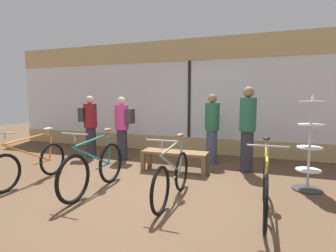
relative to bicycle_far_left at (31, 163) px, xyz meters
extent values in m
plane|color=brown|center=(2.04, 0.22, -0.37)|extent=(24.00, 24.00, 0.00)
cube|color=tan|center=(2.04, 3.61, -0.14)|extent=(12.00, 0.08, 0.45)
cube|color=white|center=(2.04, 3.61, 1.16)|extent=(12.00, 0.04, 2.15)
cube|color=tan|center=(2.04, 3.61, 2.53)|extent=(12.00, 0.08, 0.60)
cube|color=black|center=(2.04, 3.59, 1.16)|extent=(0.08, 0.02, 2.15)
torus|color=black|center=(0.00, 0.52, -0.04)|extent=(0.06, 0.66, 0.66)
torus|color=black|center=(0.00, -0.55, -0.04)|extent=(0.06, 0.66, 0.66)
cylinder|color=orange|center=(0.00, -0.06, 0.20)|extent=(0.03, 1.01, 0.51)
cylinder|color=orange|center=(0.00, 0.48, 0.20)|extent=(0.03, 0.11, 0.49)
cylinder|color=orange|center=(0.00, -0.03, 0.48)|extent=(0.03, 0.93, 0.10)
cylinder|color=orange|center=(0.00, 0.28, -0.04)|extent=(0.03, 0.49, 0.03)
cylinder|color=#B2B2B7|center=(0.00, 0.44, 0.51)|extent=(0.02, 0.02, 0.14)
ellipsoid|color=#B2A893|center=(0.00, 0.44, 0.59)|extent=(0.11, 0.22, 0.06)
cylinder|color=#B2B2B7|center=(0.00, -0.49, 0.57)|extent=(0.02, 0.02, 0.12)
cylinder|color=#ADADB2|center=(0.00, -0.49, 0.63)|extent=(0.46, 0.02, 0.02)
torus|color=black|center=(1.38, 0.52, 0.00)|extent=(0.06, 0.74, 0.74)
torus|color=black|center=(1.38, -0.51, 0.00)|extent=(0.06, 0.74, 0.74)
cylinder|color=#1E7A7F|center=(1.38, -0.04, 0.24)|extent=(0.03, 0.96, 0.51)
cylinder|color=#1E7A7F|center=(1.38, 0.48, 0.24)|extent=(0.03, 0.11, 0.49)
cylinder|color=#1E7A7F|center=(1.38, -0.01, 0.52)|extent=(0.03, 0.89, 0.10)
cylinder|color=#1E7A7F|center=(1.38, 0.28, 0.00)|extent=(0.03, 0.46, 0.03)
cylinder|color=#B2B2B7|center=(1.38, 0.44, 0.55)|extent=(0.02, 0.02, 0.14)
ellipsoid|color=brown|center=(1.38, 0.44, 0.63)|extent=(0.11, 0.22, 0.06)
cylinder|color=#B2B2B7|center=(1.38, -0.45, 0.61)|extent=(0.02, 0.02, 0.12)
cylinder|color=#ADADB2|center=(1.38, -0.45, 0.67)|extent=(0.46, 0.02, 0.02)
torus|color=black|center=(2.73, 0.57, -0.04)|extent=(0.05, 0.66, 0.66)
torus|color=black|center=(2.73, -0.42, -0.04)|extent=(0.05, 0.66, 0.66)
cylinder|color=gray|center=(2.73, 0.04, 0.20)|extent=(0.03, 0.92, 0.51)
cylinder|color=gray|center=(2.73, 0.53, 0.20)|extent=(0.03, 0.11, 0.49)
cylinder|color=gray|center=(2.73, 0.07, 0.48)|extent=(0.03, 0.85, 0.10)
cylinder|color=gray|center=(2.73, 0.35, -0.04)|extent=(0.03, 0.44, 0.03)
cylinder|color=#B2B2B7|center=(2.73, 0.49, 0.51)|extent=(0.02, 0.02, 0.14)
ellipsoid|color=brown|center=(2.73, 0.49, 0.59)|extent=(0.11, 0.22, 0.06)
cylinder|color=#B2B2B7|center=(2.73, -0.36, 0.57)|extent=(0.02, 0.02, 0.12)
cylinder|color=#ADADB2|center=(2.73, -0.36, 0.63)|extent=(0.46, 0.02, 0.02)
torus|color=black|center=(4.06, 0.58, -0.02)|extent=(0.04, 0.70, 0.70)
torus|color=black|center=(4.06, -0.46, -0.02)|extent=(0.04, 0.70, 0.70)
cylinder|color=gold|center=(4.06, 0.02, 0.22)|extent=(0.03, 0.97, 0.51)
cylinder|color=gold|center=(4.06, 0.54, 0.22)|extent=(0.03, 0.11, 0.49)
cylinder|color=gold|center=(4.06, 0.05, 0.50)|extent=(0.03, 0.90, 0.10)
cylinder|color=gold|center=(4.06, 0.35, -0.02)|extent=(0.03, 0.47, 0.03)
cylinder|color=#B2B2B7|center=(4.06, 0.50, 0.53)|extent=(0.02, 0.02, 0.14)
ellipsoid|color=black|center=(4.06, 0.50, 0.61)|extent=(0.11, 0.22, 0.06)
cylinder|color=#B2B2B7|center=(4.06, -0.40, 0.59)|extent=(0.02, 0.02, 0.12)
cylinder|color=#ADADB2|center=(4.06, -0.40, 0.65)|extent=(0.46, 0.02, 0.02)
cylinder|color=#333333|center=(4.76, 1.30, -0.36)|extent=(0.48, 0.48, 0.03)
cylinder|color=silver|center=(4.76, 1.30, 0.44)|extent=(0.04, 0.04, 1.61)
cylinder|color=white|center=(4.76, 1.30, -0.02)|extent=(0.40, 0.40, 0.02)
cylinder|color=white|center=(4.76, 1.30, 0.37)|extent=(0.40, 0.40, 0.02)
cylinder|color=white|center=(4.76, 1.30, 0.76)|extent=(0.40, 0.40, 0.02)
cylinder|color=white|center=(4.76, 1.30, 1.15)|extent=(0.40, 0.40, 0.02)
cube|color=brown|center=(2.26, 1.60, 0.05)|extent=(1.40, 0.44, 0.05)
cube|color=brown|center=(1.60, 1.42, -0.17)|extent=(0.08, 0.08, 0.39)
cube|color=brown|center=(2.92, 1.42, -0.17)|extent=(0.08, 0.08, 0.39)
cube|color=brown|center=(1.60, 1.78, -0.17)|extent=(0.08, 0.08, 0.39)
cube|color=brown|center=(2.92, 1.78, -0.17)|extent=(0.08, 0.08, 0.39)
cylinder|color=#424C6B|center=(2.88, 2.56, 0.04)|extent=(0.29, 0.29, 0.81)
cylinder|color=#286647|center=(2.88, 2.56, 0.76)|extent=(0.38, 0.38, 0.64)
sphere|color=#9E7051|center=(2.88, 2.56, 1.19)|extent=(0.21, 0.21, 0.21)
cylinder|color=#2D2D38|center=(3.71, 2.10, 0.07)|extent=(0.30, 0.30, 0.88)
cylinder|color=#286647|center=(3.71, 2.10, 0.86)|extent=(0.40, 0.40, 0.70)
sphere|color=#9E7051|center=(3.71, 2.10, 1.32)|extent=(0.23, 0.23, 0.23)
cylinder|color=#2D2D38|center=(0.68, 2.16, 0.02)|extent=(0.26, 0.26, 0.78)
cylinder|color=#D13D84|center=(0.68, 2.16, 0.72)|extent=(0.35, 0.35, 0.62)
sphere|color=beige|center=(0.68, 2.16, 1.13)|extent=(0.20, 0.20, 0.20)
cube|color=#38383D|center=(0.92, 2.16, 0.75)|extent=(0.14, 0.24, 0.36)
cylinder|color=#2D2D38|center=(-0.28, 2.19, 0.03)|extent=(0.37, 0.37, 0.79)
cylinder|color=maroon|center=(-0.28, 2.19, 0.73)|extent=(0.48, 0.48, 0.63)
sphere|color=beige|center=(-0.28, 2.19, 1.15)|extent=(0.20, 0.20, 0.20)
cube|color=#38383D|center=(-0.47, 2.04, 0.77)|extent=(0.26, 0.28, 0.36)
camera|label=1|loc=(3.98, -3.60, 1.21)|focal=28.00mm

